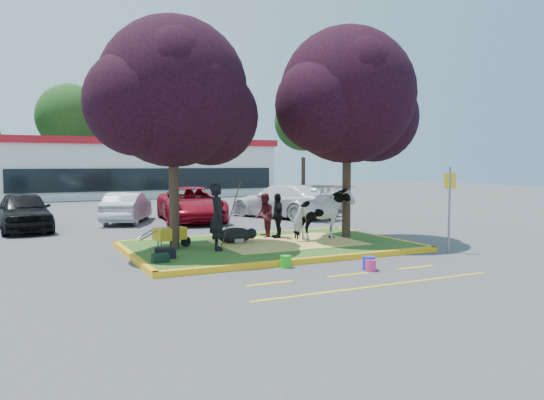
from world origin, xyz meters
name	(u,v)px	position (x,y,z in m)	size (l,w,h in m)	color
ground	(269,249)	(0.00, 0.00, 0.00)	(90.00, 90.00, 0.00)	#424244
median_island	(269,246)	(0.00, 0.00, 0.07)	(8.00, 5.00, 0.15)	#284C17
curb_near	(313,260)	(0.00, -2.58, 0.07)	(8.30, 0.16, 0.15)	#F0AC14
curb_far	(237,236)	(0.00, 2.58, 0.07)	(8.30, 0.16, 0.15)	#F0AC14
curb_left	(132,257)	(-4.08, 0.00, 0.07)	(0.16, 5.30, 0.15)	#F0AC14
curb_right	(379,238)	(4.08, 0.00, 0.07)	(0.16, 5.30, 0.15)	#F0AC14
straw_bedding	(287,242)	(0.60, 0.00, 0.15)	(4.20, 3.00, 0.01)	#EDD461
tree_purple_left	(174,99)	(-2.78, 0.38, 4.36)	(5.06, 4.20, 6.51)	black
tree_purple_right	(348,102)	(2.92, 0.18, 4.56)	(5.30, 4.40, 6.82)	black
fire_lane_stripe_a	(270,284)	(-2.00, -4.20, 0.00)	(1.10, 0.12, 0.01)	yellow
fire_lane_stripe_b	(348,275)	(0.00, -4.20, 0.00)	(1.10, 0.12, 0.01)	yellow
fire_lane_stripe_c	(416,267)	(2.00, -4.20, 0.00)	(1.10, 0.12, 0.01)	yellow
fire_lane_long	(381,286)	(0.00, -5.40, 0.00)	(6.00, 0.10, 0.01)	yellow
retail_building	(138,167)	(2.00, 27.98, 2.25)	(20.40, 8.40, 4.40)	silver
treeline	(107,108)	(1.23, 37.61, 7.73)	(46.58, 7.80, 14.63)	black
cow	(323,215)	(1.78, -0.16, 0.97)	(0.89, 1.95, 1.64)	white
calf	(235,235)	(-0.89, 0.56, 0.39)	(1.10, 0.62, 0.48)	black
handler	(218,217)	(-1.80, -0.42, 1.08)	(0.68, 0.45, 1.86)	black
visitor_a	(264,215)	(0.45, 1.30, 0.87)	(0.70, 0.55, 1.45)	#4D161F
visitor_b	(278,216)	(0.76, 0.95, 0.88)	(0.85, 0.35, 1.45)	black
wheelbarrow	(170,234)	(-2.89, 0.56, 0.55)	(1.54, 0.69, 0.58)	black
gear_bag_dark	(166,253)	(-3.44, -1.03, 0.28)	(0.53, 0.29, 0.27)	black
gear_bag_green	(160,258)	(-3.70, -1.54, 0.26)	(0.39, 0.25, 0.21)	black
sign_post	(450,200)	(4.30, -2.94, 1.52)	(0.34, 0.14, 2.46)	slate
bucket_green	(286,262)	(-0.89, -2.80, 0.15)	(0.28, 0.28, 0.30)	green
bucket_pink	(371,265)	(0.74, -4.06, 0.14)	(0.26, 0.26, 0.27)	#D9307E
bucket_blue	(369,263)	(0.79, -3.90, 0.16)	(0.30, 0.30, 0.32)	#1A22D2
car_black	(24,211)	(-6.57, 7.87, 0.75)	(1.78, 4.43, 1.51)	black
car_silver	(127,207)	(-2.50, 8.99, 0.66)	(1.40, 4.00, 1.32)	#AAABB2
car_red	(191,204)	(0.15, 8.28, 0.76)	(2.52, 5.47, 1.52)	maroon
car_white	(282,201)	(4.49, 7.98, 0.79)	(2.21, 5.43, 1.57)	white
car_grey	(312,202)	(6.55, 8.69, 0.60)	(1.27, 3.64, 1.20)	#525559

